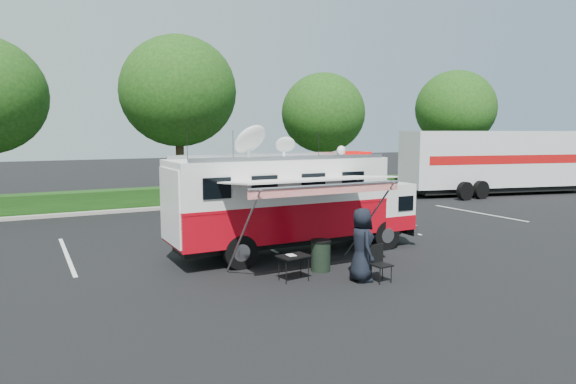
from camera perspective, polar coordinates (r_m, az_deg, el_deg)
name	(u,v)px	position (r m, az deg, el deg)	size (l,w,h in m)	color
ground_plane	(295,253)	(16.49, 0.81, -6.75)	(120.00, 120.00, 0.00)	black
back_border	(200,110)	(28.41, -9.74, 9.00)	(60.00, 6.14, 8.87)	#9E998E
stall_lines	(244,237)	(18.92, -4.88, -5.00)	(24.12, 5.50, 0.01)	silver
command_truck	(293,201)	(16.15, 0.60, -1.04)	(8.09, 2.23, 3.88)	black
awning	(311,183)	(13.70, 2.53, 1.05)	(4.41, 2.31, 2.67)	silver
person	(361,281)	(13.65, 8.12, -9.72)	(0.93, 0.61, 1.91)	black
folding_table	(294,257)	(13.34, 0.63, -7.24)	(0.86, 0.66, 0.68)	black
folding_chair	(379,260)	(13.54, 10.06, -7.44)	(0.48, 0.50, 0.95)	black
trash_bin	(321,255)	(14.34, 3.65, -7.04)	(0.58, 0.58, 0.87)	black
semi_trailer	(501,161)	(34.11, 22.58, 3.21)	(12.79, 5.37, 3.86)	silver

